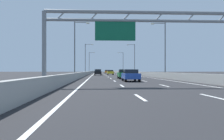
% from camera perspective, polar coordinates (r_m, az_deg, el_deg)
% --- Properties ---
extents(ground_plane, '(260.00, 260.00, 0.00)m').
position_cam_1_polar(ground_plane, '(99.39, -1.06, -0.81)').
color(ground_plane, '#262628').
extents(lane_dash_left_1, '(0.16, 3.00, 0.01)m').
position_cam_1_polar(lane_dash_left_1, '(12.05, 6.44, -6.25)').
color(lane_dash_left_1, white).
rests_on(lane_dash_left_1, ground_plane).
extents(lane_dash_left_2, '(0.16, 3.00, 0.01)m').
position_cam_1_polar(lane_dash_left_2, '(20.95, 2.28, -3.61)').
color(lane_dash_left_2, white).
rests_on(lane_dash_left_2, ground_plane).
extents(lane_dash_left_3, '(0.16, 3.00, 0.01)m').
position_cam_1_polar(lane_dash_left_3, '(29.91, 0.61, -2.55)').
color(lane_dash_left_3, white).
rests_on(lane_dash_left_3, ground_plane).
extents(lane_dash_left_4, '(0.16, 3.00, 0.01)m').
position_cam_1_polar(lane_dash_left_4, '(38.88, -0.29, -1.97)').
color(lane_dash_left_4, white).
rests_on(lane_dash_left_4, ground_plane).
extents(lane_dash_left_5, '(0.16, 3.00, 0.01)m').
position_cam_1_polar(lane_dash_left_5, '(47.87, -0.85, -1.61)').
color(lane_dash_left_5, white).
rests_on(lane_dash_left_5, ground_plane).
extents(lane_dash_left_6, '(0.16, 3.00, 0.01)m').
position_cam_1_polar(lane_dash_left_6, '(56.86, -1.23, -1.37)').
color(lane_dash_left_6, white).
rests_on(lane_dash_left_6, ground_plane).
extents(lane_dash_left_7, '(0.16, 3.00, 0.01)m').
position_cam_1_polar(lane_dash_left_7, '(65.85, -1.51, -1.19)').
color(lane_dash_left_7, white).
rests_on(lane_dash_left_7, ground_plane).
extents(lane_dash_left_8, '(0.16, 3.00, 0.01)m').
position_cam_1_polar(lane_dash_left_8, '(74.85, -1.72, -1.05)').
color(lane_dash_left_8, white).
rests_on(lane_dash_left_8, ground_plane).
extents(lane_dash_left_9, '(0.16, 3.00, 0.01)m').
position_cam_1_polar(lane_dash_left_9, '(83.84, -1.88, -0.94)').
color(lane_dash_left_9, white).
rests_on(lane_dash_left_9, ground_plane).
extents(lane_dash_left_10, '(0.16, 3.00, 0.01)m').
position_cam_1_polar(lane_dash_left_10, '(92.84, -2.02, -0.86)').
color(lane_dash_left_10, white).
rests_on(lane_dash_left_10, ground_plane).
extents(lane_dash_left_11, '(0.16, 3.00, 0.01)m').
position_cam_1_polar(lane_dash_left_11, '(101.84, -2.13, -0.79)').
color(lane_dash_left_11, white).
rests_on(lane_dash_left_11, ground_plane).
extents(lane_dash_left_12, '(0.16, 3.00, 0.01)m').
position_cam_1_polar(lane_dash_left_12, '(110.84, -2.22, -0.73)').
color(lane_dash_left_12, white).
rests_on(lane_dash_left_12, ground_plane).
extents(lane_dash_left_13, '(0.16, 3.00, 0.01)m').
position_cam_1_polar(lane_dash_left_13, '(119.83, -2.30, -0.68)').
color(lane_dash_left_13, white).
rests_on(lane_dash_left_13, ground_plane).
extents(lane_dash_left_14, '(0.16, 3.00, 0.01)m').
position_cam_1_polar(lane_dash_left_14, '(128.83, -2.37, -0.63)').
color(lane_dash_left_14, white).
rests_on(lane_dash_left_14, ground_plane).
extents(lane_dash_left_15, '(0.16, 3.00, 0.01)m').
position_cam_1_polar(lane_dash_left_15, '(137.83, -2.42, -0.60)').
color(lane_dash_left_15, white).
rests_on(lane_dash_left_15, ground_plane).
extents(lane_dash_left_16, '(0.16, 3.00, 0.01)m').
position_cam_1_polar(lane_dash_left_16, '(146.83, -2.48, -0.56)').
color(lane_dash_left_16, white).
rests_on(lane_dash_left_16, ground_plane).
extents(lane_dash_left_17, '(0.16, 3.00, 0.01)m').
position_cam_1_polar(lane_dash_left_17, '(155.83, -2.52, -0.53)').
color(lane_dash_left_17, white).
rests_on(lane_dash_left_17, ground_plane).
extents(lane_dash_right_1, '(0.16, 3.00, 0.01)m').
position_cam_1_polar(lane_dash_right_1, '(13.14, 22.18, -5.73)').
color(lane_dash_right_1, white).
rests_on(lane_dash_right_1, ground_plane).
extents(lane_dash_right_2, '(0.16, 3.00, 0.01)m').
position_cam_1_polar(lane_dash_right_2, '(21.59, 11.85, -3.51)').
color(lane_dash_right_2, white).
rests_on(lane_dash_right_2, ground_plane).
extents(lane_dash_right_3, '(0.16, 3.00, 0.01)m').
position_cam_1_polar(lane_dash_right_3, '(30.36, 7.41, -2.51)').
color(lane_dash_right_3, white).
rests_on(lane_dash_right_3, ground_plane).
extents(lane_dash_right_4, '(0.16, 3.00, 0.01)m').
position_cam_1_polar(lane_dash_right_4, '(39.24, 4.97, -1.95)').
color(lane_dash_right_4, white).
rests_on(lane_dash_right_4, ground_plane).
extents(lane_dash_right_5, '(0.16, 3.00, 0.01)m').
position_cam_1_polar(lane_dash_right_5, '(48.16, 3.44, -1.60)').
color(lane_dash_right_5, white).
rests_on(lane_dash_right_5, ground_plane).
extents(lane_dash_right_6, '(0.16, 3.00, 0.01)m').
position_cam_1_polar(lane_dash_right_6, '(57.10, 2.38, -1.36)').
color(lane_dash_right_6, white).
rests_on(lane_dash_right_6, ground_plane).
extents(lane_dash_right_7, '(0.16, 3.00, 0.01)m').
position_cam_1_polar(lane_dash_right_7, '(66.06, 1.62, -1.18)').
color(lane_dash_right_7, white).
rests_on(lane_dash_right_7, ground_plane).
extents(lane_dash_right_8, '(0.16, 3.00, 0.01)m').
position_cam_1_polar(lane_dash_right_8, '(75.03, 1.03, -1.05)').
color(lane_dash_right_8, white).
rests_on(lane_dash_right_8, ground_plane).
extents(lane_dash_right_9, '(0.16, 3.00, 0.01)m').
position_cam_1_polar(lane_dash_right_9, '(84.01, 0.57, -0.94)').
color(lane_dash_right_9, white).
rests_on(lane_dash_right_9, ground_plane).
extents(lane_dash_right_10, '(0.16, 3.00, 0.01)m').
position_cam_1_polar(lane_dash_right_10, '(92.99, 0.20, -0.86)').
color(lane_dash_right_10, white).
rests_on(lane_dash_right_10, ground_plane).
extents(lane_dash_right_11, '(0.16, 3.00, 0.01)m').
position_cam_1_polar(lane_dash_right_11, '(101.97, -0.11, -0.79)').
color(lane_dash_right_11, white).
rests_on(lane_dash_right_11, ground_plane).
extents(lane_dash_right_12, '(0.16, 3.00, 0.01)m').
position_cam_1_polar(lane_dash_right_12, '(110.96, -0.36, -0.73)').
color(lane_dash_right_12, white).
rests_on(lane_dash_right_12, ground_plane).
extents(lane_dash_right_13, '(0.16, 3.00, 0.01)m').
position_cam_1_polar(lane_dash_right_13, '(119.95, -0.58, -0.68)').
color(lane_dash_right_13, white).
rests_on(lane_dash_right_13, ground_plane).
extents(lane_dash_right_14, '(0.16, 3.00, 0.01)m').
position_cam_1_polar(lane_dash_right_14, '(128.94, -0.77, -0.63)').
color(lane_dash_right_14, white).
rests_on(lane_dash_right_14, ground_plane).
extents(lane_dash_right_15, '(0.16, 3.00, 0.01)m').
position_cam_1_polar(lane_dash_right_15, '(137.93, -0.93, -0.60)').
color(lane_dash_right_15, white).
rests_on(lane_dash_right_15, ground_plane).
extents(lane_dash_right_16, '(0.16, 3.00, 0.01)m').
position_cam_1_polar(lane_dash_right_16, '(146.92, -1.07, -0.56)').
color(lane_dash_right_16, white).
rests_on(lane_dash_right_16, ground_plane).
extents(lane_dash_right_17, '(0.16, 3.00, 0.01)m').
position_cam_1_polar(lane_dash_right_17, '(155.92, -1.20, -0.53)').
color(lane_dash_right_17, white).
rests_on(lane_dash_right_17, ground_plane).
extents(edge_line_left, '(0.16, 176.00, 0.01)m').
position_cam_1_polar(edge_line_left, '(87.33, -4.20, -0.91)').
color(edge_line_left, white).
rests_on(edge_line_left, ground_plane).
extents(edge_line_right, '(0.16, 176.00, 0.01)m').
position_cam_1_polar(edge_line_right, '(87.79, 2.67, -0.90)').
color(edge_line_right, white).
rests_on(edge_line_right, ground_plane).
extents(barrier_left, '(0.45, 220.00, 0.95)m').
position_cam_1_polar(barrier_left, '(109.36, -4.88, -0.49)').
color(barrier_left, '#9E9E99').
rests_on(barrier_left, ground_plane).
extents(barrier_right, '(0.45, 220.00, 0.95)m').
position_cam_1_polar(barrier_right, '(109.84, 2.34, -0.49)').
color(barrier_right, '#9E9E99').
rests_on(barrier_right, ground_plane).
extents(sign_gantry, '(16.86, 0.36, 6.36)m').
position_cam_1_polar(sign_gantry, '(21.44, 6.31, 9.50)').
color(sign_gantry, gray).
rests_on(sign_gantry, ground_plane).
extents(streetlamp_left_mid, '(2.58, 0.28, 9.50)m').
position_cam_1_polar(streetlamp_left_mid, '(42.38, -8.22, 5.48)').
color(streetlamp_left_mid, slate).
rests_on(streetlamp_left_mid, ground_plane).
extents(streetlamp_right_mid, '(2.58, 0.28, 9.50)m').
position_cam_1_polar(streetlamp_right_mid, '(43.71, 11.76, 5.32)').
color(streetlamp_right_mid, slate).
rests_on(streetlamp_right_mid, ground_plane).
extents(streetlamp_left_far, '(2.58, 0.28, 9.50)m').
position_cam_1_polar(streetlamp_left_far, '(77.70, -5.96, 2.96)').
color(streetlamp_left_far, slate).
rests_on(streetlamp_left_far, ground_plane).
extents(streetlamp_right_far, '(2.58, 0.28, 9.50)m').
position_cam_1_polar(streetlamp_right_far, '(78.43, 5.02, 2.94)').
color(streetlamp_right_far, slate).
rests_on(streetlamp_right_far, ground_plane).
extents(streetlamp_left_distant, '(2.58, 0.28, 9.50)m').
position_cam_1_polar(streetlamp_left_distant, '(113.11, -5.11, 2.02)').
color(streetlamp_left_distant, slate).
rests_on(streetlamp_left_distant, ground_plane).
extents(streetlamp_right_distant, '(2.58, 0.28, 9.50)m').
position_cam_1_polar(streetlamp_right_distant, '(113.62, 2.44, 2.01)').
color(streetlamp_right_distant, slate).
rests_on(streetlamp_right_distant, ground_plane).
extents(orange_car, '(1.79, 4.59, 1.48)m').
position_cam_1_polar(orange_car, '(107.24, -1.18, -0.35)').
color(orange_car, orange).
rests_on(orange_car, ground_plane).
extents(yellow_car, '(1.79, 4.40, 1.39)m').
position_cam_1_polar(yellow_car, '(72.38, -0.38, -0.52)').
color(yellow_car, yellow).
rests_on(yellow_car, ground_plane).
extents(green_car, '(1.74, 4.43, 1.44)m').
position_cam_1_polar(green_car, '(37.67, 2.77, -0.92)').
color(green_car, '#1E7A38').
rests_on(green_car, ground_plane).
extents(blue_car, '(1.76, 4.33, 1.41)m').
position_cam_1_polar(blue_car, '(29.26, 4.27, -1.19)').
color(blue_car, '#2347AD').
rests_on(blue_car, ground_plane).
extents(black_car, '(1.84, 4.66, 1.56)m').
position_cam_1_polar(black_car, '(65.32, -3.25, -0.50)').
color(black_car, black).
rests_on(black_car, ground_plane).
extents(white_car, '(1.78, 4.18, 1.52)m').
position_cam_1_polar(white_car, '(59.15, 3.86, -0.57)').
color(white_car, silver).
rests_on(white_car, ground_plane).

